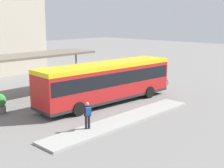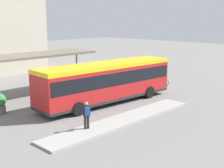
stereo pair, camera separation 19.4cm
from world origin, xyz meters
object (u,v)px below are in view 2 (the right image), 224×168
pedestrian_waiting (87,114)px  bicycle_red (161,82)px  bicycle_white (154,81)px  city_bus (107,80)px

pedestrian_waiting → bicycle_red: (13.34, 4.24, -0.68)m
bicycle_red → bicycle_white: bearing=-165.1°
bicycle_red → bicycle_white: 0.76m
city_bus → bicycle_red: 8.36m
bicycle_white → pedestrian_waiting: bearing=-75.4°
pedestrian_waiting → bicycle_white: bearing=-44.9°
bicycle_white → city_bus: bearing=-85.9°
pedestrian_waiting → bicycle_white: 14.00m
city_bus → pedestrian_waiting: size_ratio=7.34×
city_bus → bicycle_red: city_bus is taller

